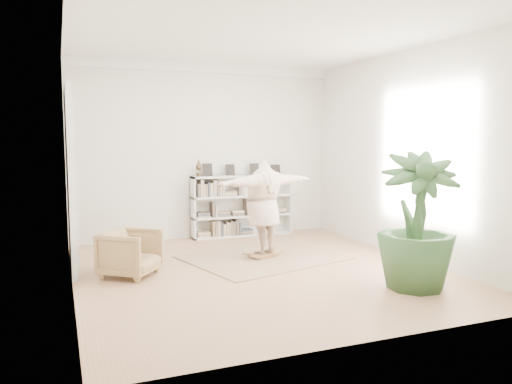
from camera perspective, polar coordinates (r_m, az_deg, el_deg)
floor at (r=7.95m, az=0.31°, el=-8.97°), size 6.00×6.00×0.00m
room_shell at (r=10.56m, az=-5.83°, el=13.89°), size 6.00×6.00×6.00m
doors at (r=8.45m, az=-20.43°, el=1.19°), size 0.09×1.78×2.92m
bookshelf at (r=10.67m, az=-1.64°, el=-1.64°), size 2.20×0.35×1.64m
armchair at (r=7.81m, az=-14.17°, el=-6.79°), size 1.06×1.06×0.70m
rug at (r=8.76m, az=0.84°, el=-7.49°), size 2.93×2.57×0.02m
rocker_board at (r=8.75m, az=0.84°, el=-7.13°), size 0.55×0.41×0.10m
person at (r=8.59m, az=0.85°, el=-1.50°), size 2.06×1.03×1.62m
houseplant at (r=7.17m, az=17.91°, el=-3.14°), size 1.39×1.39×1.90m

